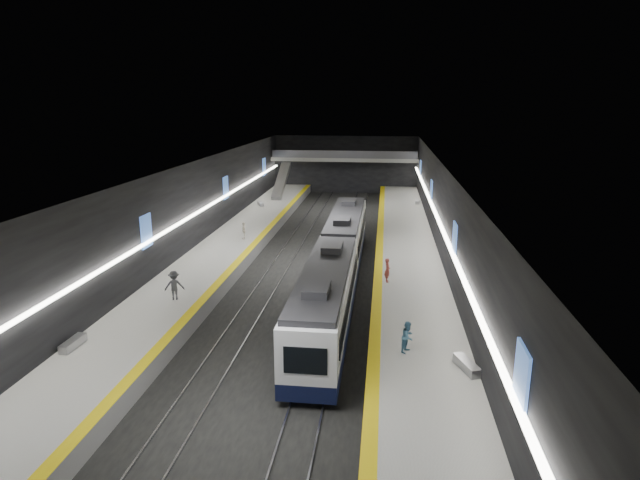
# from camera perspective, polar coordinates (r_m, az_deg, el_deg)

# --- Properties ---
(ground) EXTENTS (70.00, 70.00, 0.00)m
(ground) POSITION_cam_1_polar(r_m,az_deg,el_deg) (42.81, -0.83, -2.75)
(ground) COLOR black
(ground) RESTS_ON ground
(ceiling) EXTENTS (20.00, 70.00, 0.04)m
(ceiling) POSITION_cam_1_polar(r_m,az_deg,el_deg) (41.12, -0.87, 7.94)
(ceiling) COLOR beige
(ceiling) RESTS_ON wall_left
(wall_left) EXTENTS (0.04, 70.00, 8.00)m
(wall_left) POSITION_cam_1_polar(r_m,az_deg,el_deg) (44.24, -13.80, 2.75)
(wall_left) COLOR black
(wall_left) RESTS_ON ground
(wall_right) EXTENTS (0.04, 70.00, 8.00)m
(wall_right) POSITION_cam_1_polar(r_m,az_deg,el_deg) (41.66, 12.92, 2.07)
(wall_right) COLOR black
(wall_right) RESTS_ON ground
(wall_back) EXTENTS (20.00, 0.04, 8.00)m
(wall_back) POSITION_cam_1_polar(r_m,az_deg,el_deg) (76.18, 2.75, 8.04)
(wall_back) COLOR black
(wall_back) RESTS_ON ground
(platform_left) EXTENTS (5.00, 70.00, 1.00)m
(platform_left) POSITION_cam_1_polar(r_m,az_deg,el_deg) (44.27, -10.50, -1.73)
(platform_left) COLOR slate
(platform_left) RESTS_ON ground
(tile_surface_left) EXTENTS (5.00, 70.00, 0.02)m
(tile_surface_left) POSITION_cam_1_polar(r_m,az_deg,el_deg) (44.13, -10.53, -1.10)
(tile_surface_left) COLOR #A2A39E
(tile_surface_left) RESTS_ON platform_left
(tactile_strip_left) EXTENTS (0.60, 70.00, 0.02)m
(tactile_strip_left) POSITION_cam_1_polar(r_m,az_deg,el_deg) (43.53, -7.76, -1.19)
(tactile_strip_left) COLOR yellow
(tactile_strip_left) RESTS_ON platform_left
(platform_right) EXTENTS (5.00, 70.00, 1.00)m
(platform_right) POSITION_cam_1_polar(r_m,az_deg,el_deg) (42.35, 9.29, -2.44)
(platform_right) COLOR slate
(platform_right) RESTS_ON ground
(tile_surface_right) EXTENTS (5.00, 70.00, 0.02)m
(tile_surface_right) POSITION_cam_1_polar(r_m,az_deg,el_deg) (42.20, 9.31, -1.78)
(tile_surface_right) COLOR #A2A39E
(tile_surface_right) RESTS_ON platform_right
(tactile_strip_right) EXTENTS (0.60, 70.00, 0.02)m
(tactile_strip_right) POSITION_cam_1_polar(r_m,az_deg,el_deg) (42.16, 6.33, -1.67)
(tactile_strip_right) COLOR yellow
(tactile_strip_right) RESTS_ON platform_right
(rails) EXTENTS (6.52, 70.00, 0.12)m
(rails) POSITION_cam_1_polar(r_m,az_deg,el_deg) (42.80, -0.83, -2.67)
(rails) COLOR gray
(rails) RESTS_ON ground
(train) EXTENTS (2.69, 30.04, 3.60)m
(train) POSITION_cam_1_polar(r_m,az_deg,el_deg) (36.71, 1.88, -2.17)
(train) COLOR black
(train) RESTS_ON ground
(ad_posters) EXTENTS (19.94, 53.50, 2.20)m
(ad_posters) POSITION_cam_1_polar(r_m,az_deg,el_deg) (42.65, -0.67, 3.43)
(ad_posters) COLOR #4370C9
(ad_posters) RESTS_ON wall_left
(cove_light_left) EXTENTS (0.25, 68.60, 0.12)m
(cove_light_left) POSITION_cam_1_polar(r_m,az_deg,el_deg) (44.21, -13.55, 2.49)
(cove_light_left) COLOR white
(cove_light_left) RESTS_ON wall_left
(cove_light_right) EXTENTS (0.25, 68.60, 0.12)m
(cove_light_right) POSITION_cam_1_polar(r_m,az_deg,el_deg) (41.68, 12.63, 1.81)
(cove_light_right) COLOR white
(cove_light_right) RESTS_ON wall_right
(mezzanine_bridge) EXTENTS (20.00, 3.00, 1.50)m
(mezzanine_bridge) POSITION_cam_1_polar(r_m,az_deg,el_deg) (74.01, 2.63, 8.65)
(mezzanine_bridge) COLOR gray
(mezzanine_bridge) RESTS_ON wall_left
(escalator) EXTENTS (1.20, 7.50, 3.92)m
(escalator) POSITION_cam_1_polar(r_m,az_deg,el_deg) (68.45, -4.15, 6.33)
(escalator) COLOR #99999E
(escalator) RESTS_ON platform_left
(bench_left_near) EXTENTS (0.51, 1.74, 0.42)m
(bench_left_near) POSITION_cam_1_polar(r_m,az_deg,el_deg) (29.50, -24.86, -9.99)
(bench_left_near) COLOR #99999E
(bench_left_near) RESTS_ON platform_left
(bench_left_far) EXTENTS (1.11, 1.70, 0.41)m
(bench_left_far) POSITION_cam_1_polar(r_m,az_deg,el_deg) (62.29, -6.36, 3.86)
(bench_left_far) COLOR #99999E
(bench_left_far) RESTS_ON platform_left
(bench_right_near) EXTENTS (1.10, 1.88, 0.44)m
(bench_right_near) POSITION_cam_1_polar(r_m,az_deg,el_deg) (25.69, 15.39, -12.78)
(bench_right_near) COLOR #99999E
(bench_right_near) RESTS_ON platform_right
(bench_right_far) EXTENTS (0.67, 1.75, 0.42)m
(bench_right_far) POSITION_cam_1_polar(r_m,az_deg,el_deg) (64.21, 10.38, 4.04)
(bench_right_far) COLOR #99999E
(bench_right_far) RESTS_ON platform_right
(passenger_right_a) EXTENTS (0.48, 0.65, 1.62)m
(passenger_right_a) POSITION_cam_1_polar(r_m,az_deg,el_deg) (36.06, 7.20, -3.23)
(passenger_right_a) COLOR #B04841
(passenger_right_a) RESTS_ON platform_right
(passenger_right_b) EXTENTS (0.87, 0.95, 1.56)m
(passenger_right_b) POSITION_cam_1_polar(r_m,az_deg,el_deg) (26.52, 9.35, -10.19)
(passenger_right_b) COLOR teal
(passenger_right_b) RESTS_ON platform_right
(passenger_left_a) EXTENTS (0.67, 0.97, 1.53)m
(passenger_left_a) POSITION_cam_1_polar(r_m,az_deg,el_deg) (47.20, -8.12, 0.98)
(passenger_left_a) COLOR silver
(passenger_left_a) RESTS_ON platform_left
(passenger_left_b) EXTENTS (1.33, 1.02, 1.82)m
(passenger_left_b) POSITION_cam_1_polar(r_m,az_deg,el_deg) (33.80, -15.28, -4.72)
(passenger_left_b) COLOR #42434A
(passenger_left_b) RESTS_ON platform_left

